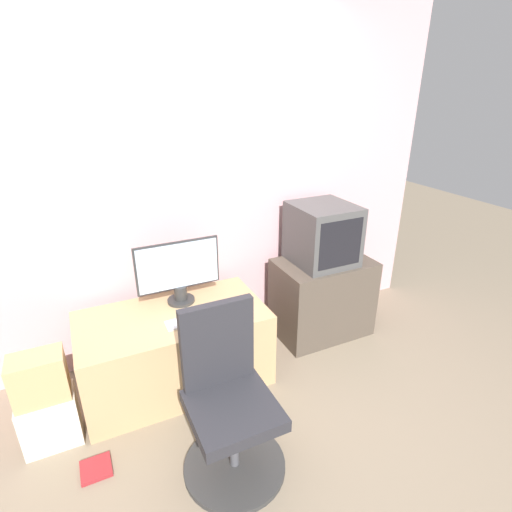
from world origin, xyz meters
TOP-DOWN VIEW (x-y plane):
  - ground_plane at (0.00, 0.00)m, footprint 12.00×12.00m
  - wall_back at (0.00, 1.32)m, footprint 4.40×0.05m
  - desk at (-0.16, 0.87)m, footprint 1.23×0.65m
  - side_stand at (1.11, 0.96)m, footprint 0.76×0.49m
  - main_monitor at (-0.06, 1.01)m, footprint 0.57×0.19m
  - keyboard at (-0.09, 0.74)m, footprint 0.28×0.11m
  - mouse at (0.10, 0.73)m, footprint 0.06×0.03m
  - crt_tv at (1.08, 0.98)m, footprint 0.45×0.48m
  - office_chair at (-0.07, 0.10)m, footprint 0.56×0.56m
  - cardboard_box_lower at (-0.96, 0.67)m, footprint 0.31×0.20m
  - cardboard_box_upper at (-0.96, 0.67)m, footprint 0.28×0.19m
  - book at (-0.76, 0.36)m, footprint 0.16×0.16m

SIDE VIEW (x-z plane):
  - ground_plane at x=0.00m, z-range 0.00..0.00m
  - book at x=-0.76m, z-range 0.00..0.02m
  - cardboard_box_lower at x=-0.96m, z-range 0.00..0.33m
  - desk at x=-0.16m, z-range 0.00..0.55m
  - side_stand at x=1.11m, z-range 0.00..0.65m
  - office_chair at x=-0.07m, z-range -0.09..0.85m
  - cardboard_box_upper at x=-0.96m, z-range 0.33..0.61m
  - keyboard at x=-0.09m, z-range 0.55..0.56m
  - mouse at x=0.10m, z-range 0.55..0.57m
  - main_monitor at x=-0.06m, z-range 0.56..1.01m
  - crt_tv at x=1.08m, z-range 0.65..1.11m
  - wall_back at x=0.00m, z-range 0.00..2.60m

